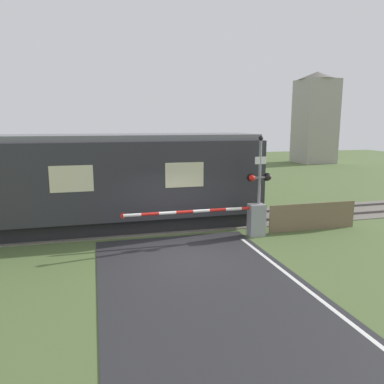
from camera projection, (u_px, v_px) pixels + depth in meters
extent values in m
plane|color=#4C6033|center=(183.00, 255.00, 12.21)|extent=(80.00, 80.00, 0.00)
cube|color=#666056|center=(162.00, 224.00, 15.93)|extent=(36.00, 3.20, 0.03)
cube|color=#595451|center=(165.00, 227.00, 15.23)|extent=(36.00, 0.08, 0.10)
cube|color=#595451|center=(159.00, 218.00, 16.60)|extent=(36.00, 0.08, 0.10)
cube|color=black|center=(76.00, 222.00, 15.02)|extent=(13.72, 2.64, 0.60)
cube|color=#2D2D33|center=(74.00, 179.00, 14.69)|extent=(14.92, 3.11, 2.95)
cube|color=slate|center=(72.00, 138.00, 14.40)|extent=(14.62, 2.86, 0.24)
cube|color=beige|center=(185.00, 175.00, 14.19)|extent=(1.49, 0.02, 0.94)
cube|color=beige|center=(71.00, 179.00, 13.17)|extent=(1.49, 0.02, 0.94)
cube|color=gray|center=(256.00, 220.00, 14.17)|extent=(0.60, 0.44, 1.22)
cylinder|color=gray|center=(257.00, 208.00, 14.08)|extent=(0.16, 0.16, 0.18)
cylinder|color=red|center=(249.00, 208.00, 14.00)|extent=(0.62, 0.11, 0.11)
cylinder|color=white|center=(233.00, 209.00, 13.85)|extent=(0.62, 0.11, 0.11)
cylinder|color=red|center=(218.00, 210.00, 13.69)|extent=(0.62, 0.11, 0.11)
cylinder|color=white|center=(201.00, 211.00, 13.53)|extent=(0.62, 0.11, 0.11)
cylinder|color=red|center=(185.00, 212.00, 13.38)|extent=(0.62, 0.11, 0.11)
cylinder|color=white|center=(168.00, 213.00, 13.22)|extent=(0.62, 0.11, 0.11)
cylinder|color=red|center=(150.00, 214.00, 13.07)|extent=(0.62, 0.11, 0.11)
cylinder|color=white|center=(132.00, 215.00, 12.91)|extent=(0.62, 0.11, 0.11)
cylinder|color=red|center=(123.00, 216.00, 12.84)|extent=(0.20, 0.02, 0.20)
cylinder|color=gray|center=(259.00, 189.00, 14.10)|extent=(0.11, 0.11, 3.59)
cube|color=gray|center=(260.00, 177.00, 14.02)|extent=(0.78, 0.07, 0.07)
sphere|color=red|center=(252.00, 178.00, 13.89)|extent=(0.24, 0.24, 0.24)
sphere|color=black|center=(268.00, 177.00, 14.05)|extent=(0.24, 0.24, 0.24)
cylinder|color=black|center=(251.00, 178.00, 13.99)|extent=(0.30, 0.06, 0.30)
cylinder|color=black|center=(267.00, 177.00, 14.16)|extent=(0.30, 0.06, 0.30)
cube|color=white|center=(261.00, 160.00, 13.86)|extent=(0.44, 0.02, 0.27)
sphere|color=black|center=(261.00, 138.00, 13.75)|extent=(0.18, 0.18, 0.18)
cube|color=#9E998E|center=(315.00, 122.00, 39.99)|extent=(3.64, 3.64, 8.74)
cone|color=slate|center=(318.00, 75.00, 39.12)|extent=(4.00, 4.00, 0.80)
cube|color=#726047|center=(313.00, 217.00, 14.95)|extent=(3.77, 0.06, 1.10)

